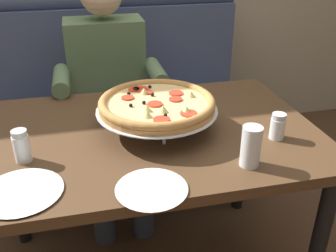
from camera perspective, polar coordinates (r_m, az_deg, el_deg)
name	(u,v)px	position (r m, az deg, el deg)	size (l,w,h in m)	color
booth_bench	(121,114)	(2.40, -6.99, 1.72)	(1.56, 0.78, 1.13)	#424C6B
dining_table	(145,151)	(1.49, -3.39, -3.77)	(1.30, 0.85, 0.75)	#4C331E
diner_main	(109,84)	(2.03, -8.80, 6.28)	(0.54, 0.64, 1.27)	#2D3342
pizza	(157,104)	(1.42, -1.65, 3.23)	(0.45, 0.45, 0.14)	silver
shaker_parmesan	(22,148)	(1.33, -20.93, -3.12)	(0.05, 0.05, 0.11)	white
shaker_oregano	(277,128)	(1.43, 16.00, -0.29)	(0.05, 0.05, 0.10)	white
plate_near_left	(21,190)	(1.19, -21.06, -8.92)	(0.24, 0.24, 0.02)	white
plate_near_right	(152,187)	(1.13, -2.46, -9.11)	(0.21, 0.21, 0.02)	white
drinking_glass	(251,148)	(1.24, 12.23, -3.26)	(0.06, 0.06, 0.14)	silver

